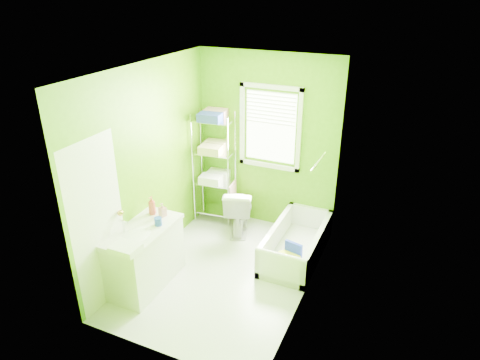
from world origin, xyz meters
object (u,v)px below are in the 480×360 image
at_px(bathtub, 295,248).
at_px(vanity, 144,255).
at_px(wire_shelf_unit, 215,156).
at_px(toilet, 239,209).

xyz_separation_m(bathtub, vanity, (-1.52, -1.29, 0.27)).
bearing_deg(bathtub, wire_shelf_unit, 161.09).
distance_m(toilet, vanity, 1.69).
xyz_separation_m(bathtub, toilet, (-0.98, 0.31, 0.22)).
bearing_deg(toilet, vanity, 52.89).
bearing_deg(wire_shelf_unit, vanity, -92.08).
relative_size(vanity, wire_shelf_unit, 0.62).
height_order(toilet, vanity, vanity).
relative_size(bathtub, vanity, 1.29).
height_order(bathtub, vanity, vanity).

